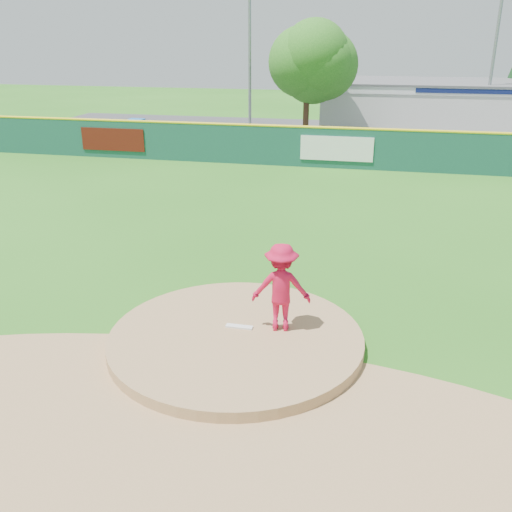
% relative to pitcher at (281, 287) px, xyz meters
% --- Properties ---
extents(ground, '(120.00, 120.00, 0.00)m').
position_rel_pitcher_xyz_m(ground, '(-0.89, -0.48, -1.23)').
color(ground, '#286B19').
rests_on(ground, ground).
extents(pitchers_mound, '(5.50, 5.50, 0.50)m').
position_rel_pitcher_xyz_m(pitchers_mound, '(-0.89, -0.48, -1.23)').
color(pitchers_mound, '#9E774C').
rests_on(pitchers_mound, ground).
extents(pitching_rubber, '(0.60, 0.15, 0.04)m').
position_rel_pitcher_xyz_m(pitching_rubber, '(-0.89, -0.18, -0.96)').
color(pitching_rubber, white).
rests_on(pitching_rubber, pitchers_mound).
extents(infield_dirt_arc, '(15.40, 15.40, 0.01)m').
position_rel_pitcher_xyz_m(infield_dirt_arc, '(-0.89, -3.48, -1.23)').
color(infield_dirt_arc, '#9E774C').
rests_on(infield_dirt_arc, ground).
extents(parking_lot, '(44.00, 16.00, 0.02)m').
position_rel_pitcher_xyz_m(parking_lot, '(-0.89, 26.52, -1.22)').
color(parking_lot, '#38383A').
rests_on(parking_lot, ground).
extents(pitcher, '(1.36, 0.90, 1.97)m').
position_rel_pitcher_xyz_m(pitcher, '(0.00, 0.00, 0.00)').
color(pitcher, red).
rests_on(pitcher, pitchers_mound).
extents(van, '(4.80, 2.26, 1.33)m').
position_rel_pitcher_xyz_m(van, '(3.28, 20.35, -0.55)').
color(van, silver).
rests_on(van, parking_lot).
extents(pool_building_grp, '(15.20, 8.20, 3.31)m').
position_rel_pitcher_xyz_m(pool_building_grp, '(5.11, 31.52, 0.43)').
color(pool_building_grp, silver).
rests_on(pool_building_grp, ground).
extents(fence_banners, '(15.61, 0.04, 1.20)m').
position_rel_pitcher_xyz_m(fence_banners, '(-6.36, 17.44, -0.23)').
color(fence_banners, '#54140C').
rests_on(fence_banners, ground).
extents(playground_slide, '(0.92, 2.59, 1.43)m').
position_rel_pitcher_xyz_m(playground_slide, '(-13.10, 22.10, -0.51)').
color(playground_slide, blue).
rests_on(playground_slide, ground).
extents(outfield_fence, '(40.00, 0.14, 2.07)m').
position_rel_pitcher_xyz_m(outfield_fence, '(-0.89, 17.52, -0.15)').
color(outfield_fence, '#16493D').
rests_on(outfield_fence, ground).
extents(deciduous_tree, '(5.60, 5.60, 7.36)m').
position_rel_pitcher_xyz_m(deciduous_tree, '(-2.89, 24.52, 3.32)').
color(deciduous_tree, '#382314').
rests_on(deciduous_tree, ground).
extents(light_pole_left, '(1.75, 0.25, 11.00)m').
position_rel_pitcher_xyz_m(light_pole_left, '(-6.89, 26.52, 4.82)').
color(light_pole_left, gray).
rests_on(light_pole_left, ground).
extents(light_pole_right, '(1.75, 0.25, 10.00)m').
position_rel_pitcher_xyz_m(light_pole_right, '(8.11, 28.52, 4.31)').
color(light_pole_right, gray).
rests_on(light_pole_right, ground).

